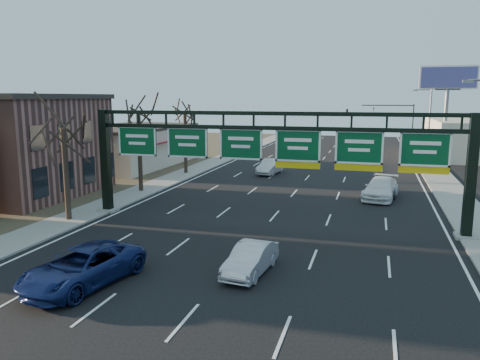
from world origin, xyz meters
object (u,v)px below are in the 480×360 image
(car_blue_suv, at_px, (83,267))
(car_white_wagon, at_px, (381,188))
(car_silver_sedan, at_px, (251,259))
(sign_gantry, at_px, (271,152))

(car_blue_suv, height_order, car_white_wagon, car_white_wagon)
(car_white_wagon, bearing_deg, car_silver_sedan, -98.46)
(car_blue_suv, xyz_separation_m, car_silver_sedan, (6.63, 3.35, -0.14))
(car_blue_suv, bearing_deg, car_silver_sedan, 37.29)
(sign_gantry, distance_m, car_silver_sedan, 9.60)
(car_blue_suv, xyz_separation_m, car_white_wagon, (12.53, 21.90, 0.00))
(car_silver_sedan, xyz_separation_m, car_white_wagon, (5.91, 18.55, 0.14))
(car_silver_sedan, height_order, car_white_wagon, car_white_wagon)
(sign_gantry, distance_m, car_blue_suv, 13.84)
(car_blue_suv, distance_m, car_silver_sedan, 7.42)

